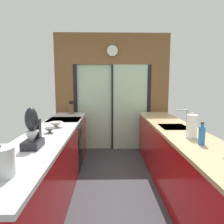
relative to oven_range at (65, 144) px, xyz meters
name	(u,v)px	position (x,y,z in m)	size (l,w,h in m)	color
ground_plane	(115,183)	(0.91, -0.65, -0.47)	(5.04, 7.60, 0.02)	#38383D
back_wall_unit	(112,85)	(0.91, 1.15, 1.07)	(2.64, 0.12, 2.70)	brown
left_counter_run	(49,167)	(0.00, -1.12, 0.01)	(0.62, 3.80, 0.92)	#AD0C0F
right_counter_run	(179,161)	(1.82, -0.95, 0.01)	(0.62, 3.80, 0.92)	#AD0C0F
sink_faucet	(185,115)	(1.97, -0.70, 0.64)	(0.19, 0.02, 0.27)	#B7BABC
oven_range	(65,144)	(0.00, 0.00, 0.00)	(0.60, 0.60, 0.92)	black
mixing_bowl_near	(50,130)	(0.02, -1.07, 0.50)	(0.15, 0.15, 0.07)	#514C47
mixing_bowl_far	(56,125)	(0.02, -0.71, 0.51)	(0.21, 0.21, 0.08)	gray
knife_block	(71,109)	(0.02, 0.70, 0.58)	(0.09, 0.14, 0.29)	brown
stand_mixer	(32,132)	(0.02, -1.71, 0.63)	(0.17, 0.27, 0.42)	black
stock_pot	(0,162)	(0.02, -2.40, 0.57)	(0.21, 0.21, 0.24)	#B7BABC
soap_bottle	(202,135)	(1.80, -1.65, 0.57)	(0.07, 0.07, 0.25)	#286BB7
paper_towel_roll	(192,127)	(1.80, -1.38, 0.61)	(0.14, 0.14, 0.32)	#B7BABC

